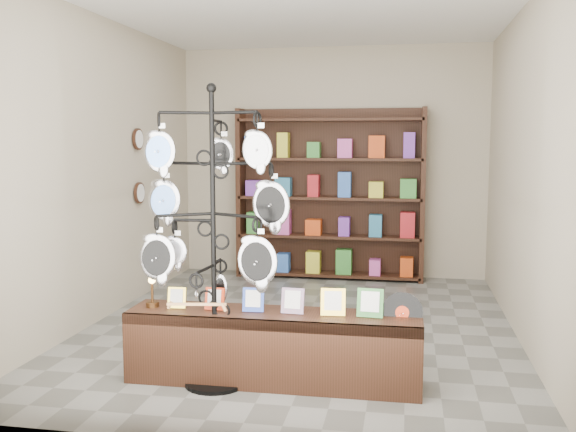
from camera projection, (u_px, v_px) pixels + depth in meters
name	position (u px, v px, depth m)	size (l,w,h in m)	color
ground	(300.00, 326.00, 6.19)	(5.00, 5.00, 0.00)	slate
room_envelope	(301.00, 133.00, 5.98)	(5.00, 5.00, 5.00)	#AA9E89
display_tree	(213.00, 214.00, 4.56)	(1.12, 0.98, 2.18)	black
front_shelf	(273.00, 347.00, 4.72)	(2.16, 0.46, 0.76)	black
back_shelving	(330.00, 199.00, 8.31)	(2.42, 0.36, 2.20)	black
wall_clocks	(139.00, 166.00, 7.16)	(0.03, 0.24, 0.84)	black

